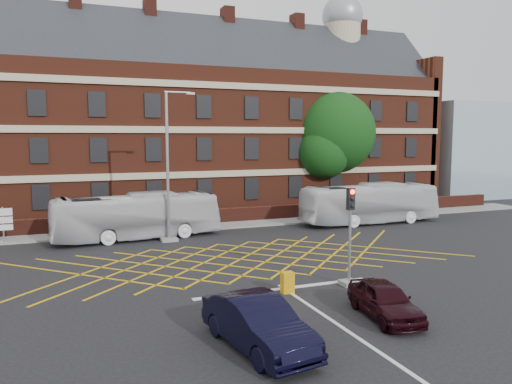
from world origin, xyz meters
name	(u,v)px	position (x,y,z in m)	size (l,w,h in m)	color
ground	(254,269)	(0.00, 0.00, 0.00)	(120.00, 120.00, 0.00)	black
victorian_building	(166,121)	(0.25, 22.00, 7.84)	(51.00, 12.17, 20.40)	#592517
boundary_wall	(190,218)	(0.00, 13.00, 0.55)	(56.00, 0.50, 1.10)	#4C1D14
far_pavement	(193,227)	(0.00, 12.00, 0.06)	(60.00, 3.00, 0.12)	slate
glass_block	(469,150)	(34.00, 21.00, 5.00)	(14.00, 10.00, 10.00)	#99B2BF
box_junction_hatching	(240,259)	(0.00, 2.00, 0.01)	(11.50, 0.12, 0.02)	#CC990C
stop_line	(284,288)	(0.00, -3.50, 0.01)	(8.00, 0.30, 0.02)	silver
centre_line	(373,348)	(0.00, -10.00, 0.01)	(0.15, 14.00, 0.02)	silver
bus_left	(137,216)	(-4.27, 9.44, 1.46)	(2.45, 10.46, 2.91)	silver
bus_right	(370,203)	(12.76, 8.89, 1.50)	(2.52, 10.79, 3.01)	silver
car_navy	(258,324)	(-3.27, -8.71, 0.79)	(1.66, 4.77, 1.57)	black
car_maroon	(385,300)	(1.92, -7.93, 0.65)	(1.53, 3.81, 1.30)	black
deciduous_tree	(334,138)	(14.18, 16.75, 6.32)	(7.57, 7.30, 10.49)	black
traffic_light_near	(350,246)	(2.85, -4.09, 1.76)	(0.70, 0.70, 4.27)	slate
street_lamp	(169,190)	(-2.47, 8.10, 3.19)	(2.25, 1.00, 9.21)	slate
direction_signs	(3,221)	(-12.06, 11.26, 1.38)	(1.10, 0.16, 2.20)	gray
utility_cabinet	(287,282)	(-0.11, -4.07, 0.44)	(0.50, 0.39, 0.88)	#D2940C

